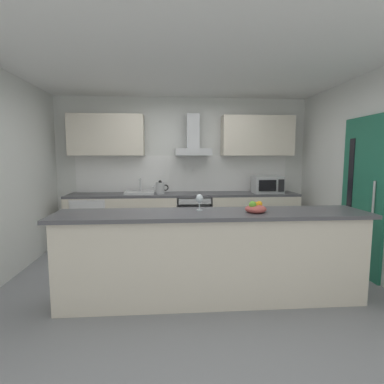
{
  "coord_description": "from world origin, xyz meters",
  "views": [
    {
      "loc": [
        -0.26,
        -3.68,
        1.54
      ],
      "look_at": [
        0.06,
        0.47,
        1.05
      ],
      "focal_mm": 28.21,
      "sensor_mm": 36.0,
      "label": 1
    }
  ],
  "objects_px": {
    "microwave": "(267,185)",
    "sink": "(140,192)",
    "refrigerator": "(92,222)",
    "range_hood": "(193,143)",
    "oven": "(193,218)",
    "fruit_bowl": "(256,208)",
    "kettle": "(160,188)",
    "wine_glass": "(199,199)"
  },
  "relations": [
    {
      "from": "microwave",
      "to": "sink",
      "type": "relative_size",
      "value": 1.0
    },
    {
      "from": "sink",
      "to": "kettle",
      "type": "relative_size",
      "value": 1.73
    },
    {
      "from": "kettle",
      "to": "wine_glass",
      "type": "bearing_deg",
      "value": -76.61
    },
    {
      "from": "sink",
      "to": "range_hood",
      "type": "xyz_separation_m",
      "value": [
        0.93,
        0.12,
        0.86
      ]
    },
    {
      "from": "oven",
      "to": "range_hood",
      "type": "xyz_separation_m",
      "value": [
        0.0,
        0.13,
        1.33
      ]
    },
    {
      "from": "range_hood",
      "to": "oven",
      "type": "bearing_deg",
      "value": -90.0
    },
    {
      "from": "refrigerator",
      "to": "sink",
      "type": "xyz_separation_m",
      "value": [
        0.83,
        0.01,
        0.5
      ]
    },
    {
      "from": "oven",
      "to": "sink",
      "type": "distance_m",
      "value": 1.04
    },
    {
      "from": "refrigerator",
      "to": "sink",
      "type": "relative_size",
      "value": 1.7
    },
    {
      "from": "range_hood",
      "to": "wine_glass",
      "type": "bearing_deg",
      "value": -92.71
    },
    {
      "from": "microwave",
      "to": "wine_glass",
      "type": "xyz_separation_m",
      "value": [
        -1.41,
        -2.0,
        0.04
      ]
    },
    {
      "from": "refrigerator",
      "to": "microwave",
      "type": "bearing_deg",
      "value": -0.47
    },
    {
      "from": "microwave",
      "to": "kettle",
      "type": "xyz_separation_m",
      "value": [
        -1.89,
        -0.01,
        -0.04
      ]
    },
    {
      "from": "kettle",
      "to": "wine_glass",
      "type": "distance_m",
      "value": 2.05
    },
    {
      "from": "oven",
      "to": "sink",
      "type": "bearing_deg",
      "value": 179.32
    },
    {
      "from": "oven",
      "to": "refrigerator",
      "type": "relative_size",
      "value": 0.94
    },
    {
      "from": "microwave",
      "to": "kettle",
      "type": "bearing_deg",
      "value": -179.82
    },
    {
      "from": "kettle",
      "to": "wine_glass",
      "type": "xyz_separation_m",
      "value": [
        0.47,
        -1.99,
        0.08
      ]
    },
    {
      "from": "oven",
      "to": "refrigerator",
      "type": "bearing_deg",
      "value": -179.91
    },
    {
      "from": "oven",
      "to": "refrigerator",
      "type": "distance_m",
      "value": 1.76
    },
    {
      "from": "kettle",
      "to": "oven",
      "type": "bearing_deg",
      "value": 3.35
    },
    {
      "from": "oven",
      "to": "microwave",
      "type": "bearing_deg",
      "value": -1.22
    },
    {
      "from": "microwave",
      "to": "wine_glass",
      "type": "bearing_deg",
      "value": -125.22
    },
    {
      "from": "oven",
      "to": "wine_glass",
      "type": "distance_m",
      "value": 2.12
    },
    {
      "from": "wine_glass",
      "to": "fruit_bowl",
      "type": "bearing_deg",
      "value": -15.8
    },
    {
      "from": "refrigerator",
      "to": "wine_glass",
      "type": "distance_m",
      "value": 2.7
    },
    {
      "from": "oven",
      "to": "kettle",
      "type": "distance_m",
      "value": 0.79
    },
    {
      "from": "fruit_bowl",
      "to": "range_hood",
      "type": "bearing_deg",
      "value": 101.4
    },
    {
      "from": "microwave",
      "to": "sink",
      "type": "distance_m",
      "value": 2.24
    },
    {
      "from": "microwave",
      "to": "fruit_bowl",
      "type": "distance_m",
      "value": 2.32
    },
    {
      "from": "oven",
      "to": "microwave",
      "type": "distance_m",
      "value": 1.44
    },
    {
      "from": "microwave",
      "to": "wine_glass",
      "type": "height_order",
      "value": "microwave"
    },
    {
      "from": "oven",
      "to": "refrigerator",
      "type": "xyz_separation_m",
      "value": [
        -1.75,
        -0.0,
        -0.03
      ]
    },
    {
      "from": "refrigerator",
      "to": "range_hood",
      "type": "relative_size",
      "value": 1.18
    },
    {
      "from": "refrigerator",
      "to": "fruit_bowl",
      "type": "height_order",
      "value": "fruit_bowl"
    },
    {
      "from": "refrigerator",
      "to": "kettle",
      "type": "distance_m",
      "value": 1.31
    },
    {
      "from": "wine_glass",
      "to": "fruit_bowl",
      "type": "distance_m",
      "value": 0.6
    },
    {
      "from": "wine_glass",
      "to": "fruit_bowl",
      "type": "relative_size",
      "value": 0.81
    },
    {
      "from": "sink",
      "to": "refrigerator",
      "type": "bearing_deg",
      "value": -179.05
    },
    {
      "from": "oven",
      "to": "kettle",
      "type": "height_order",
      "value": "kettle"
    },
    {
      "from": "sink",
      "to": "range_hood",
      "type": "height_order",
      "value": "range_hood"
    },
    {
      "from": "microwave",
      "to": "fruit_bowl",
      "type": "relative_size",
      "value": 2.27
    }
  ]
}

